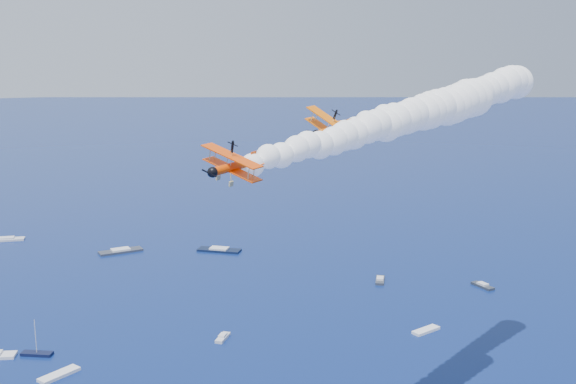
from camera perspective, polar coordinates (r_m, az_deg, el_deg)
name	(u,v)px	position (r m, az deg, el deg)	size (l,w,h in m)	color
biplane_lead	(332,130)	(99.49, 3.63, 5.07)	(8.03, 9.00, 5.42)	#FF6905
biplane_trail	(234,166)	(80.58, -4.47, 2.10)	(7.62, 8.55, 5.15)	#FF4705
smoke_trail_lead	(445,101)	(125.46, 12.75, 7.28)	(58.40, 31.62, 11.69)	white
smoke_trail_trail	(385,124)	(104.62, 8.00, 5.56)	(57.97, 32.51, 11.69)	white
spectator_boats	(125,302)	(197.46, -13.24, -8.75)	(241.28, 190.11, 0.70)	white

